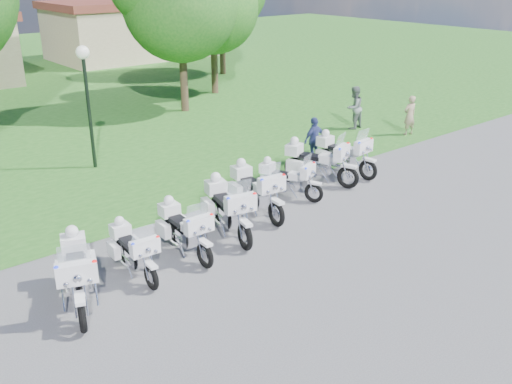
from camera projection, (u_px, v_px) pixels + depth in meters
ground at (305, 233)px, 14.92m from camera, size 100.00×100.00×0.00m
motorcycle_0 at (77, 272)px, 11.61m from camera, size 1.38×2.43×1.70m
motorcycle_1 at (133, 249)px, 12.78m from camera, size 0.76×2.11×1.41m
motorcycle_2 at (184, 228)px, 13.69m from camera, size 0.81×2.28×1.53m
motorcycle_3 at (228, 207)px, 14.69m from camera, size 1.22×2.52×1.72m
motorcycle_4 at (256, 189)px, 15.89m from camera, size 1.03×2.52×1.69m
motorcycle_5 at (287, 178)px, 17.01m from camera, size 1.19×2.02×1.43m
motorcycle_6 at (317, 161)px, 18.11m from camera, size 1.43×2.43×1.72m
motorcycle_7 at (343, 153)px, 18.98m from camera, size 0.95×2.45×1.65m
lamp_post at (85, 77)px, 18.58m from camera, size 0.44×0.44×4.13m
building_east at (131, 29)px, 42.14m from camera, size 11.44×7.28×4.10m
bystander_a at (410, 116)px, 23.18m from camera, size 0.65×0.49×1.62m
bystander_b at (354, 108)px, 24.02m from camera, size 0.96×0.79×1.81m
bystander_c at (314, 140)px, 19.97m from camera, size 0.96×0.42×1.62m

